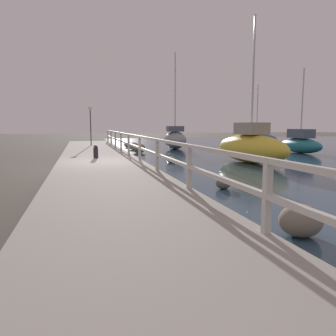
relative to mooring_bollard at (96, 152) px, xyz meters
name	(u,v)px	position (x,y,z in m)	size (l,w,h in m)	color
ground_plane	(101,168)	(0.13, -1.30, -0.57)	(120.00, 120.00, 0.00)	#4C473D
dock_walkway	(101,165)	(0.13, -1.30, -0.43)	(3.43, 36.00, 0.28)	#9E998E
railing	(140,143)	(1.74, -1.30, 0.41)	(0.10, 32.50, 1.02)	beige
boulder_far_strip	(223,183)	(3.09, -6.72, -0.41)	(0.43, 0.38, 0.32)	#666056
boulder_downstream	(171,159)	(3.41, -0.22, -0.41)	(0.41, 0.37, 0.31)	gray
boulder_near_dock	(134,146)	(3.01, 8.28, -0.31)	(0.70, 0.63, 0.52)	gray
boulder_water_edge	(301,221)	(2.63, -10.58, -0.31)	(0.68, 0.61, 0.51)	slate
boulder_upstream	(128,145)	(2.93, 10.68, -0.34)	(0.60, 0.54, 0.45)	gray
boulder_mid_strip	(139,148)	(2.87, 5.27, -0.27)	(0.80, 0.72, 0.60)	slate
mooring_bollard	(96,152)	(0.00, 0.00, 0.00)	(0.21, 0.21, 0.58)	black
dock_lamp	(90,116)	(0.11, 9.64, 1.80)	(0.26, 0.26, 2.81)	#2D2D33
sailboat_yellow	(251,147)	(6.94, -1.26, 0.18)	(2.25, 4.83, 6.53)	gold
sailboat_teal	(300,143)	(12.64, 2.82, 0.04)	(1.37, 4.00, 5.18)	#1E707A
sailboat_blue	(256,137)	(15.89, 13.76, 0.02)	(2.00, 5.49, 5.56)	#2D4C9E
sailboat_gray	(175,139)	(6.10, 8.38, 0.17)	(1.98, 3.35, 6.91)	gray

